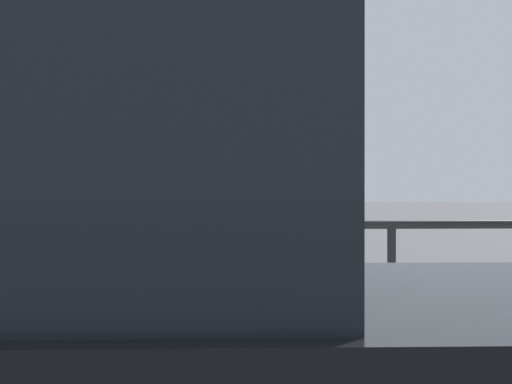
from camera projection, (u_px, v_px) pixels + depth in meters
name	position (u px, v px, depth m)	size (l,w,h in m)	color
parking_meter	(301.00, 221.00, 4.22)	(0.18, 0.19, 1.47)	slate
pedestrian_at_meter	(193.00, 261.00, 4.15)	(0.61, 0.43, 1.62)	#1E233F
background_railing	(233.00, 262.00, 6.50)	(24.06, 0.06, 1.00)	black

